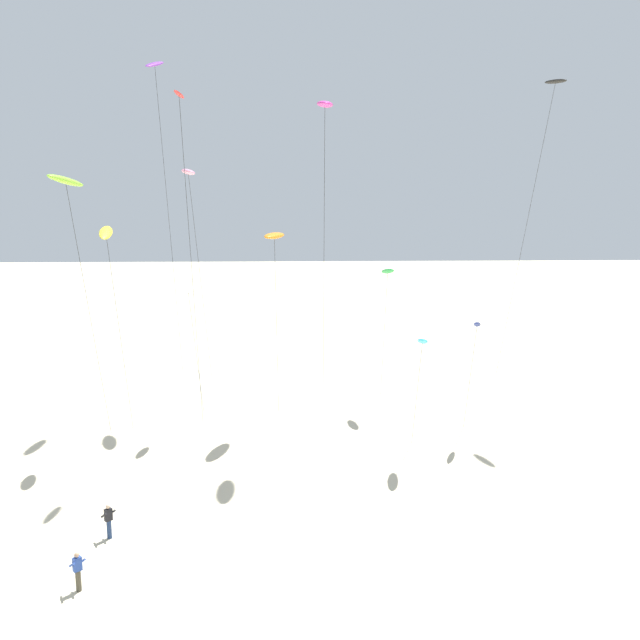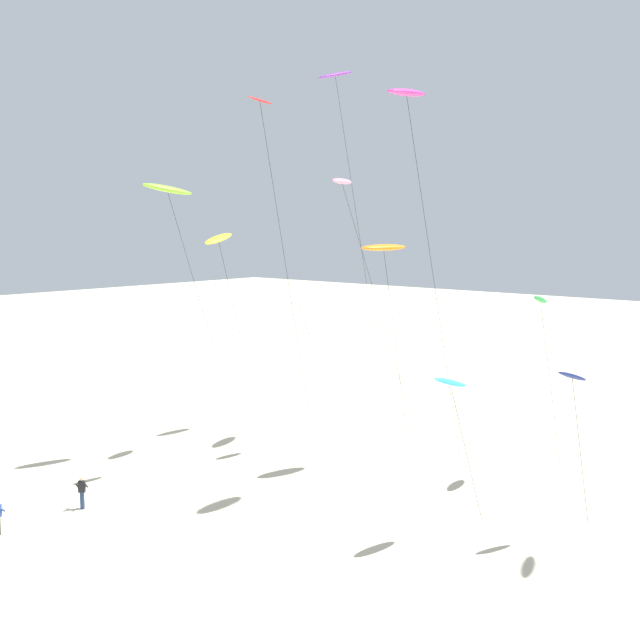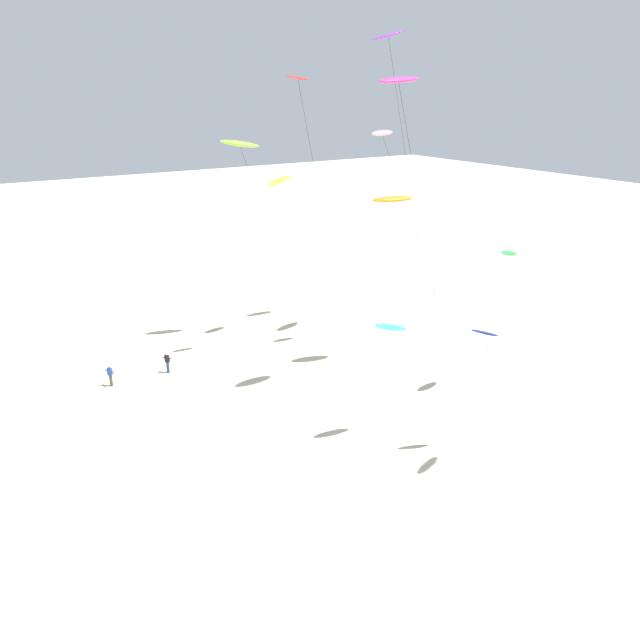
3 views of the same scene
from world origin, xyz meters
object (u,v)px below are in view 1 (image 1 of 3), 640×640
(kite_white, at_px, (188,292))
(kite_red, at_px, (180,113))
(kite_lime, at_px, (66,182))
(kite_flyer_nearest, at_px, (109,520))
(kite_green, at_px, (388,272))
(kite_navy, at_px, (477,326))
(kite_magenta, at_px, (325,106))
(kite_purple, at_px, (155,69))
(kite_orange, at_px, (274,236))
(kite_yellow, at_px, (106,235))
(kite_pink, at_px, (188,174))
(kite_black, at_px, (553,92))
(kite_flyer_middle, at_px, (78,570))
(kite_cyan, at_px, (422,342))

(kite_white, distance_m, kite_red, 11.32)
(kite_lime, bearing_deg, kite_flyer_nearest, -66.91)
(kite_green, bearing_deg, kite_navy, -56.22)
(kite_red, bearing_deg, kite_white, 97.38)
(kite_red, bearing_deg, kite_magenta, 14.31)
(kite_white, height_order, kite_green, kite_green)
(kite_purple, xyz_separation_m, kite_orange, (8.42, -5.85, -11.38))
(kite_green, height_order, kite_flyer_nearest, kite_green)
(kite_purple, distance_m, kite_lime, 15.18)
(kite_white, bearing_deg, kite_lime, -134.62)
(kite_white, height_order, kite_flyer_nearest, kite_white)
(kite_purple, height_order, kite_lime, kite_purple)
(kite_purple, relative_size, kite_yellow, 1.80)
(kite_lime, relative_size, kite_flyer_nearest, 10.13)
(kite_lime, xyz_separation_m, kite_pink, (5.09, 10.41, 0.71))
(kite_black, relative_size, kite_flyer_nearest, 13.93)
(kite_green, bearing_deg, kite_white, -160.31)
(kite_black, distance_m, kite_flyer_middle, 40.50)
(kite_purple, distance_m, kite_green, 21.83)
(kite_purple, bearing_deg, kite_green, -7.54)
(kite_navy, bearing_deg, kite_orange, 165.05)
(kite_yellow, height_order, kite_pink, kite_pink)
(kite_yellow, height_order, kite_green, kite_yellow)
(kite_magenta, distance_m, kite_white, 14.44)
(kite_magenta, relative_size, kite_white, 2.19)
(kite_white, height_order, kite_pink, kite_pink)
(kite_white, xyz_separation_m, kite_orange, (5.55, 1.17, 3.49))
(kite_lime, bearing_deg, kite_yellow, 67.00)
(kite_black, xyz_separation_m, kite_orange, (-18.79, -2.30, -9.44))
(kite_lime, height_order, kite_navy, kite_lime)
(kite_magenta, relative_size, kite_red, 0.99)
(kite_orange, bearing_deg, kite_black, 6.96)
(kite_yellow, xyz_separation_m, kite_flyer_nearest, (2.51, -11.67, -12.41))
(kite_purple, bearing_deg, kite_black, -7.45)
(kite_magenta, xyz_separation_m, kite_orange, (-3.19, 2.56, -7.91))
(kite_navy, relative_size, kite_cyan, 1.03)
(kite_flyer_nearest, bearing_deg, kite_white, 82.88)
(kite_green, bearing_deg, kite_orange, -155.28)
(kite_yellow, bearing_deg, kite_black, 12.16)
(kite_magenta, bearing_deg, kite_white, 170.94)
(kite_cyan, distance_m, kite_white, 15.47)
(kite_yellow, distance_m, kite_cyan, 19.70)
(kite_black, xyz_separation_m, kite_magenta, (-15.60, -4.86, -1.53))
(kite_navy, bearing_deg, kite_cyan, -139.43)
(kite_magenta, bearing_deg, kite_purple, 144.06)
(kite_white, bearing_deg, kite_red, -82.62)
(kite_black, bearing_deg, kite_yellow, -167.84)
(kite_flyer_middle, bearing_deg, kite_cyan, 38.75)
(kite_pink, relative_size, kite_flyer_nearest, 10.47)
(kite_pink, bearing_deg, kite_black, -3.08)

